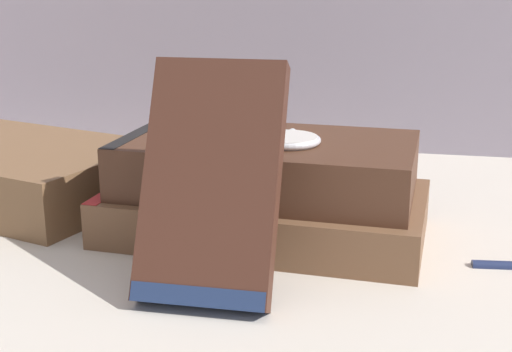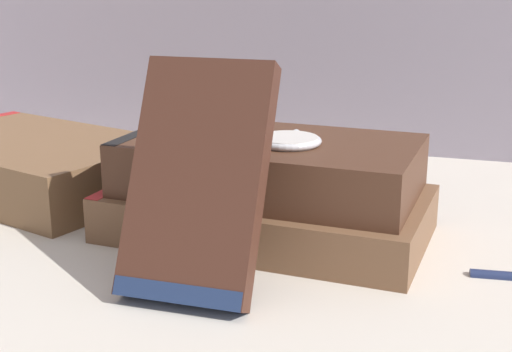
# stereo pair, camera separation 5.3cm
# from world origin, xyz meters

# --- Properties ---
(ground_plane) EXTENTS (3.00, 3.00, 0.00)m
(ground_plane) POSITION_xyz_m (0.00, 0.00, 0.00)
(ground_plane) COLOR beige
(book_flat_bottom) EXTENTS (0.25, 0.16, 0.04)m
(book_flat_bottom) POSITION_xyz_m (0.03, 0.04, 0.02)
(book_flat_bottom) COLOR brown
(book_flat_bottom) RESTS_ON ground_plane
(book_flat_top) EXTENTS (0.23, 0.14, 0.04)m
(book_flat_top) POSITION_xyz_m (0.03, 0.04, 0.06)
(book_flat_top) COLOR #4C2D1E
(book_flat_top) RESTS_ON book_flat_bottom
(book_side_left) EXTENTS (0.28, 0.22, 0.05)m
(book_side_left) POSITION_xyz_m (-0.22, 0.09, 0.02)
(book_side_left) COLOR brown
(book_side_left) RESTS_ON ground_plane
(book_leaning_front) EXTENTS (0.09, 0.08, 0.15)m
(book_leaning_front) POSITION_xyz_m (0.02, -0.07, 0.07)
(book_leaning_front) COLOR #422319
(book_leaning_front) RESTS_ON ground_plane
(pocket_watch) EXTENTS (0.05, 0.05, 0.01)m
(pocket_watch) POSITION_xyz_m (0.05, 0.03, 0.08)
(pocket_watch) COLOR silver
(pocket_watch) RESTS_ON book_flat_top
(reading_glasses) EXTENTS (0.09, 0.04, 0.00)m
(reading_glasses) POSITION_xyz_m (-0.00, 0.17, 0.00)
(reading_glasses) COLOR black
(reading_glasses) RESTS_ON ground_plane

